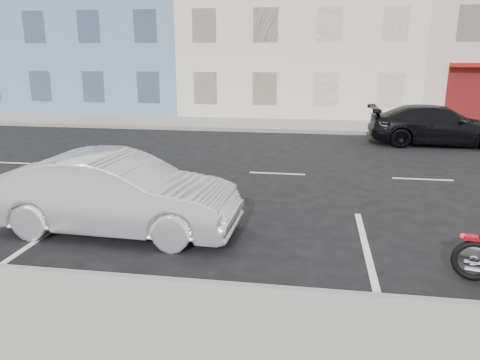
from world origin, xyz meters
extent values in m
plane|color=black|center=(0.00, 0.00, 0.00)|extent=(120.00, 120.00, 0.00)
cube|color=gray|center=(-5.00, 8.70, 0.07)|extent=(80.00, 3.40, 0.15)
cube|color=gray|center=(-5.00, -7.00, 0.08)|extent=(80.00, 0.12, 0.16)
cube|color=gray|center=(-5.00, 7.00, 0.08)|extent=(80.00, 0.12, 0.16)
cube|color=#647FA4|center=(-14.00, 16.30, 6.50)|extent=(12.00, 12.00, 13.00)
cube|color=beige|center=(-2.00, 16.30, 5.75)|extent=(12.00, 12.00, 11.50)
imported|color=#AFB2B7|center=(-4.68, -4.97, 0.77)|extent=(4.71, 1.79, 1.54)
imported|color=black|center=(3.54, 5.29, 0.73)|extent=(5.05, 2.08, 1.46)
camera|label=1|loc=(-1.00, -13.00, 3.39)|focal=35.00mm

